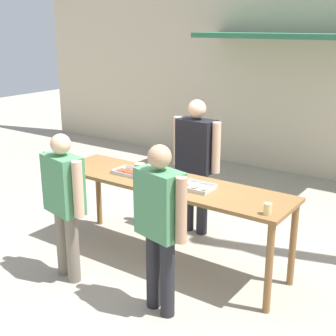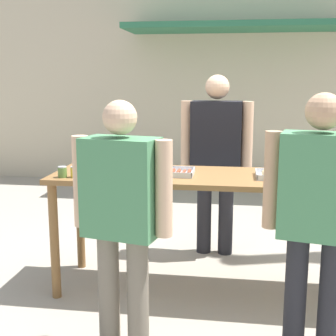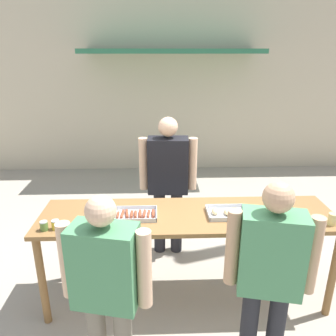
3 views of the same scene
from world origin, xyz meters
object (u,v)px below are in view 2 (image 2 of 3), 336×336
at_px(person_server_behind_table, 216,151).
at_px(person_customer_holding_hotdog, 122,208).
at_px(food_tray_sausages, 168,172).
at_px(condiment_jar_mustard, 62,172).
at_px(food_tray_buns, 280,175).
at_px(condiment_jar_ketchup, 75,172).
at_px(person_customer_with_cup, 318,208).

distance_m(person_server_behind_table, person_customer_holding_hotdog, 1.81).
bearing_deg(food_tray_sausages, condiment_jar_mustard, -163.73).
height_order(food_tray_buns, person_customer_holding_hotdog, person_customer_holding_hotdog).
height_order(condiment_jar_ketchup, person_customer_holding_hotdog, person_customer_holding_hotdog).
bearing_deg(condiment_jar_ketchup, food_tray_sausages, 17.16).
relative_size(food_tray_sausages, condiment_jar_ketchup, 4.77).
height_order(food_tray_sausages, person_customer_holding_hotdog, person_customer_holding_hotdog).
xyz_separation_m(food_tray_buns, condiment_jar_ketchup, (-1.52, -0.21, 0.02)).
xyz_separation_m(condiment_jar_ketchup, person_customer_with_cup, (1.67, -0.61, -0.04)).
bearing_deg(person_server_behind_table, person_customer_with_cup, -66.01).
height_order(food_tray_buns, person_customer_with_cup, person_customer_with_cup).
bearing_deg(person_customer_holding_hotdog, person_server_behind_table, -93.15).
distance_m(food_tray_sausages, person_customer_holding_hotdog, 0.90).
bearing_deg(food_tray_sausages, person_customer_holding_hotdog, -99.82).
relative_size(food_tray_sausages, person_server_behind_table, 0.23).
bearing_deg(person_server_behind_table, condiment_jar_mustard, -133.02).
relative_size(condiment_jar_mustard, condiment_jar_ketchup, 1.00).
xyz_separation_m(food_tray_sausages, food_tray_buns, (0.85, -0.00, 0.00)).
xyz_separation_m(condiment_jar_ketchup, person_server_behind_table, (1.01, 1.07, 0.02)).
xyz_separation_m(condiment_jar_mustard, person_customer_with_cup, (1.77, -0.59, -0.04)).
distance_m(person_server_behind_table, person_customer_with_cup, 1.81).
xyz_separation_m(food_tray_buns, person_customer_with_cup, (0.15, -0.82, -0.02)).
bearing_deg(food_tray_sausages, condiment_jar_ketchup, -162.84).
distance_m(condiment_jar_ketchup, person_customer_with_cup, 1.78).
height_order(food_tray_buns, condiment_jar_ketchup, condiment_jar_ketchup).
bearing_deg(person_customer_holding_hotdog, condiment_jar_ketchup, -39.72).
bearing_deg(food_tray_buns, person_customer_with_cup, -79.86).
distance_m(food_tray_buns, condiment_jar_mustard, 1.63).
bearing_deg(condiment_jar_mustard, condiment_jar_ketchup, 9.58).
distance_m(condiment_jar_mustard, person_server_behind_table, 1.55).
xyz_separation_m(food_tray_buns, person_customer_holding_hotdog, (-1.00, -0.88, -0.05)).
bearing_deg(food_tray_sausages, person_customer_with_cup, -39.49).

